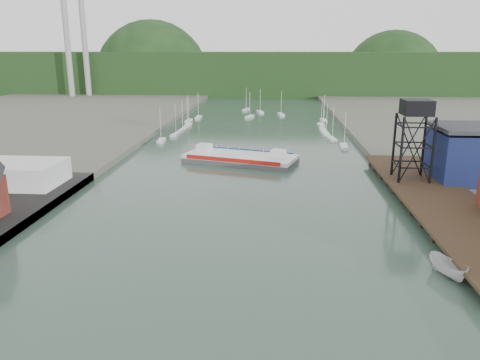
# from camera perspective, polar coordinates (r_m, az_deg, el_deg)

# --- Properties ---
(east_pier) EXTENTS (14.00, 70.00, 2.45)m
(east_pier) POSITION_cam_1_polar(r_m,az_deg,el_deg) (90.14, 23.33, -2.24)
(east_pier) COLOR black
(east_pier) RESTS_ON ground
(white_shed) EXTENTS (18.00, 12.00, 4.50)m
(white_shed) POSITION_cam_1_polar(r_m,az_deg,el_deg) (102.98, -25.76, 0.73)
(white_shed) COLOR silver
(white_shed) RESTS_ON west_quay
(lift_tower) EXTENTS (6.50, 6.50, 16.00)m
(lift_tower) POSITION_cam_1_polar(r_m,az_deg,el_deg) (98.85, 20.70, 7.70)
(lift_tower) COLOR black
(lift_tower) RESTS_ON east_pier
(marina_sailboats) EXTENTS (57.71, 92.65, 0.90)m
(marina_sailboats) POSITION_cam_1_polar(r_m,az_deg,el_deg) (176.84, 1.87, 6.76)
(marina_sailboats) COLOR silver
(marina_sailboats) RESTS_ON ground
(smokestacks) EXTENTS (11.20, 8.20, 60.00)m
(smokestacks) POSITION_cam_1_polar(r_m,az_deg,el_deg) (291.53, -19.33, 15.25)
(smokestacks) COLOR #979893
(smokestacks) RESTS_ON ground
(distant_hills) EXTENTS (500.00, 120.00, 80.00)m
(distant_hills) POSITION_cam_1_polar(r_m,az_deg,el_deg) (338.10, 2.38, 12.69)
(distant_hills) COLOR black
(distant_hills) RESTS_ON ground
(chain_ferry) EXTENTS (29.79, 18.72, 4.00)m
(chain_ferry) POSITION_cam_1_polar(r_m,az_deg,el_deg) (118.15, 0.03, 2.70)
(chain_ferry) COLOR #474749
(chain_ferry) RESTS_ON ground
(motorboat) EXTENTS (4.48, 6.94, 2.51)m
(motorboat) POSITION_cam_1_polar(r_m,az_deg,el_deg) (64.82, 24.04, -9.76)
(motorboat) COLOR silver
(motorboat) RESTS_ON ground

